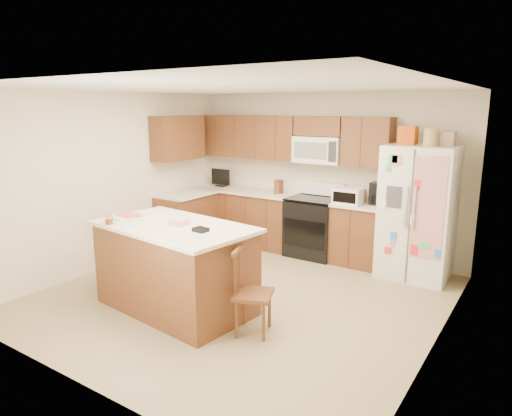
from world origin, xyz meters
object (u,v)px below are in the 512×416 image
Objects in this scene: refrigerator at (418,211)px; island at (175,267)px; windsor_chair_back at (212,258)px; windsor_chair_left at (118,256)px; windsor_chair_right at (251,293)px; stove at (314,226)px.

refrigerator is 1.06× the size of island.
refrigerator is 2.35× the size of windsor_chair_back.
windsor_chair_left is 0.98× the size of windsor_chair_right.
windsor_chair_right is at bearing -2.16° from windsor_chair_left.
island is 2.17× the size of windsor_chair_left.
island reaches higher than windsor_chair_back.
stove is 1.63m from refrigerator.
refrigerator is at bearing 39.05° from windsor_chair_left.
island reaches higher than windsor_chair_right.
windsor_chair_right is (0.61, -2.64, -0.05)m from stove.
refrigerator is 2.30× the size of windsor_chair_left.
windsor_chair_back is (1.05, 0.61, -0.01)m from windsor_chair_left.
stove reaches higher than windsor_chair_right.
windsor_chair_right is (1.05, -0.01, -0.08)m from island.
windsor_chair_right is at bearing -77.00° from stove.
windsor_chair_left is at bearing 177.84° from windsor_chair_right.
windsor_chair_right reaches higher than windsor_chair_left.
stove is at bearing 59.49° from windsor_chair_left.
windsor_chair_back is at bearing 146.94° from windsor_chair_right.
island is 0.69m from windsor_chair_back.
island is 2.23× the size of windsor_chair_back.
stove is 2.00m from windsor_chair_back.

